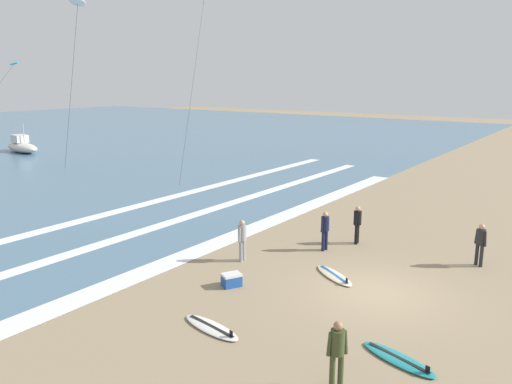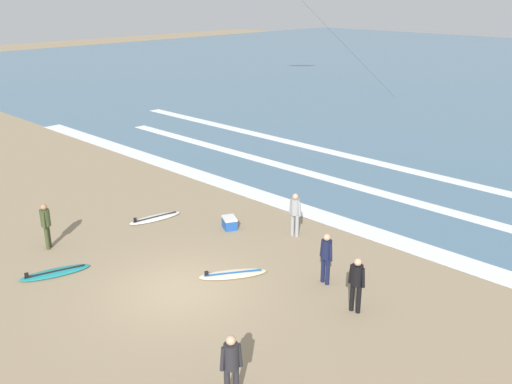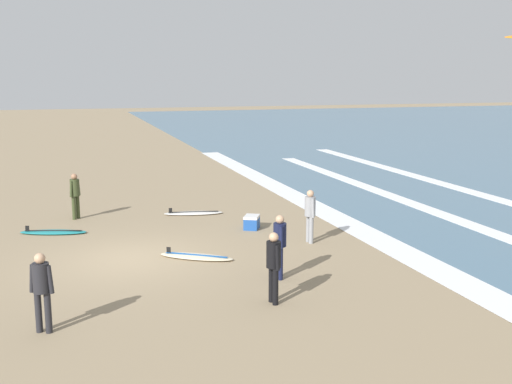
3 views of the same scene
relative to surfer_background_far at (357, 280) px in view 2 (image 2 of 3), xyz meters
The scene contains 13 objects.
ground_plane 5.14m from the surfer_background_far, 148.86° to the right, with size 160.00×160.00×0.00m, color #937F60.
wave_foam_shoreline 7.76m from the surfer_background_far, 141.82° to the left, with size 41.30×1.09×0.01m, color white.
wave_foam_mid_break 8.97m from the surfer_background_far, 105.25° to the left, with size 40.42×0.73×0.01m, color white.
wave_foam_outer_break 12.89m from the surfer_background_far, 106.32° to the left, with size 45.03×0.79×0.01m, color white.
surfer_background_far is the anchor object (origin of this frame).
surfer_right_near 4.77m from the surfer_background_far, 88.01° to the right, with size 0.32×0.49×1.60m.
surfer_mid_group 1.70m from the surfer_background_far, 156.05° to the left, with size 0.52×0.32×1.60m.
surfer_foreground_main 5.17m from the surfer_background_far, 149.07° to the left, with size 0.51×0.32×1.60m.
surfer_left_far 10.50m from the surfer_background_far, 158.06° to the right, with size 0.44×0.41×1.60m.
surfboard_left_pile 9.19m from the surfer_background_far, 149.27° to the right, with size 1.19×2.18×0.25m.
surfboard_foreground_flat 4.07m from the surfer_background_far, 166.74° to the right, with size 1.64×2.09×0.25m.
surfboard_near_water 9.31m from the surfer_background_far, behind, with size 0.95×2.17×0.25m.
cooler_box 6.79m from the surfer_background_far, 167.15° to the left, with size 0.75×0.68×0.44m.
Camera 2 is at (11.75, -8.87, 8.30)m, focal length 39.68 mm.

